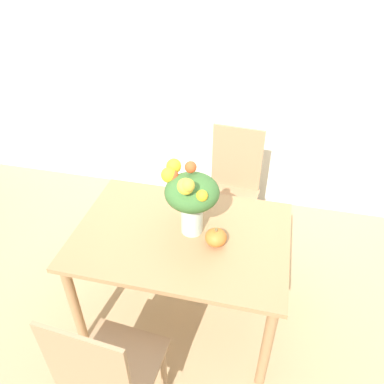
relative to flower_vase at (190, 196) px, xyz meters
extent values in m
plane|color=tan|center=(-0.05, -0.04, -1.01)|extent=(12.00, 12.00, 0.00)
cube|color=silver|center=(-0.05, 1.42, 0.34)|extent=(8.00, 0.06, 2.70)
cube|color=#9E754C|center=(-0.05, -0.04, -0.28)|extent=(1.27, 0.87, 0.03)
cylinder|color=#9E754C|center=(-0.62, -0.42, -0.65)|extent=(0.06, 0.06, 0.72)
cylinder|color=#9E754C|center=(0.53, -0.42, -0.65)|extent=(0.06, 0.06, 0.72)
cylinder|color=#9E754C|center=(-0.62, 0.34, -0.65)|extent=(0.06, 0.06, 0.72)
cylinder|color=#9E754C|center=(0.53, 0.34, -0.65)|extent=(0.06, 0.06, 0.72)
cylinder|color=#B2CCBC|center=(0.01, 0.00, -0.15)|extent=(0.13, 0.13, 0.22)
cylinder|color=silver|center=(0.01, 0.00, -0.20)|extent=(0.11, 0.11, 0.11)
cylinder|color=#38662D|center=(0.03, 0.00, -0.11)|extent=(0.01, 0.01, 0.29)
cylinder|color=#38662D|center=(0.02, 0.03, -0.11)|extent=(0.01, 0.01, 0.29)
cylinder|color=#38662D|center=(-0.01, 0.02, -0.11)|extent=(0.01, 0.01, 0.29)
cylinder|color=#38662D|center=(-0.01, -0.01, -0.11)|extent=(0.01, 0.00, 0.29)
cylinder|color=#38662D|center=(0.02, -0.02, -0.11)|extent=(0.01, 0.00, 0.29)
ellipsoid|color=#38662D|center=(0.01, 0.00, 0.02)|extent=(0.31, 0.31, 0.19)
sphere|color=yellow|center=(0.08, -0.09, 0.08)|extent=(0.06, 0.06, 0.06)
sphere|color=#D64C23|center=(-0.01, 0.03, 0.17)|extent=(0.07, 0.07, 0.07)
sphere|color=#AD9E33|center=(0.02, -0.13, 0.16)|extent=(0.07, 0.07, 0.07)
sphere|color=yellow|center=(-0.13, 0.04, 0.09)|extent=(0.09, 0.09, 0.09)
sphere|color=yellow|center=(0.01, -0.13, 0.15)|extent=(0.09, 0.09, 0.09)
sphere|color=yellow|center=(-0.12, 0.09, 0.12)|extent=(0.09, 0.09, 0.09)
sphere|color=#D64C23|center=(-0.12, 0.04, 0.09)|extent=(0.08, 0.08, 0.08)
ellipsoid|color=orange|center=(0.17, -0.08, -0.21)|extent=(0.12, 0.12, 0.10)
cylinder|color=brown|center=(0.17, -0.08, -0.16)|extent=(0.02, 0.02, 0.02)
cube|color=#9E7A56|center=(0.14, 0.72, -0.56)|extent=(0.45, 0.45, 0.02)
cylinder|color=#9E7A56|center=(-0.04, 0.57, -0.79)|extent=(0.04, 0.04, 0.45)
cylinder|color=#9E7A56|center=(0.29, 0.54, -0.79)|extent=(0.04, 0.04, 0.45)
cylinder|color=#9E7A56|center=(-0.02, 0.90, -0.79)|extent=(0.04, 0.04, 0.45)
cylinder|color=#9E7A56|center=(0.32, 0.88, -0.79)|extent=(0.04, 0.04, 0.45)
cube|color=#9E7A56|center=(0.16, 0.92, -0.28)|extent=(0.40, 0.05, 0.54)
cube|color=#9E7A56|center=(-0.20, -0.74, -0.56)|extent=(0.45, 0.45, 0.02)
cylinder|color=#9E7A56|center=(-0.02, -0.58, -0.79)|extent=(0.04, 0.04, 0.45)
cylinder|color=#9E7A56|center=(-0.36, -0.56, -0.79)|extent=(0.04, 0.04, 0.45)
cube|color=#9E7A56|center=(-0.22, -0.94, -0.28)|extent=(0.40, 0.05, 0.54)
camera|label=1|loc=(0.39, -1.62, 1.26)|focal=35.00mm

